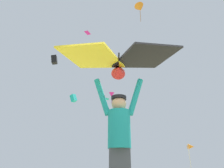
# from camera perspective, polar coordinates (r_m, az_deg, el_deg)

# --- Properties ---
(kite_flyer_person) EXTENTS (0.81, 0.37, 1.92)m
(kite_flyer_person) POSITION_cam_1_polar(r_m,az_deg,el_deg) (3.09, 2.07, -15.46)
(kite_flyer_person) COLOR #424751
(kite_flyer_person) RESTS_ON ground
(held_stunt_kite) EXTENTS (2.10, 1.19, 0.43)m
(held_stunt_kite) POSITION_cam_1_polar(r_m,az_deg,el_deg) (3.44, 1.81, 6.77)
(held_stunt_kite) COLOR black
(distant_kite_magenta_high_left) EXTENTS (0.81, 0.86, 1.54)m
(distant_kite_magenta_high_left) POSITION_cam_1_polar(r_m,az_deg,el_deg) (25.50, -0.12, -3.01)
(distant_kite_magenta_high_left) COLOR #DB2393
(distant_kite_black_low_right) EXTENTS (0.73, 0.60, 1.00)m
(distant_kite_black_low_right) POSITION_cam_1_polar(r_m,az_deg,el_deg) (23.72, -15.85, 6.57)
(distant_kite_black_low_right) COLOR black
(distant_kite_blue_far_center) EXTENTS (0.68, 0.69, 0.26)m
(distant_kite_blue_far_center) POSITION_cam_1_polar(r_m,az_deg,el_deg) (34.50, 5.23, -6.66)
(distant_kite_blue_far_center) COLOR blue
(distant_kite_teal_mid_left) EXTENTS (1.21, 1.21, 0.25)m
(distant_kite_teal_mid_left) POSITION_cam_1_polar(r_m,az_deg,el_deg) (38.64, -1.50, -4.13)
(distant_kite_teal_mid_left) COLOR #19B2AD
(distant_kite_magenta_mid_right) EXTENTS (0.89, 0.94, 0.45)m
(distant_kite_magenta_mid_right) POSITION_cam_1_polar(r_m,az_deg,el_deg) (33.06, -6.82, 14.11)
(distant_kite_magenta_mid_right) COLOR #DB2393
(distant_kite_teal_high_right) EXTENTS (1.19, 0.93, 1.27)m
(distant_kite_teal_high_right) POSITION_cam_1_polar(r_m,az_deg,el_deg) (30.18, -10.74, -3.91)
(distant_kite_teal_high_right) COLOR #19B2AD
(distant_kite_orange_low_left) EXTENTS (1.57, 1.57, 2.68)m
(distant_kite_orange_low_left) POSITION_cam_1_polar(r_m,az_deg,el_deg) (26.73, 7.81, 20.32)
(distant_kite_orange_low_left) COLOR orange
(marker_flag) EXTENTS (0.30, 0.24, 1.67)m
(marker_flag) POSITION_cam_1_polar(r_m,az_deg,el_deg) (10.16, 21.25, -16.60)
(marker_flag) COLOR silver
(marker_flag) RESTS_ON ground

